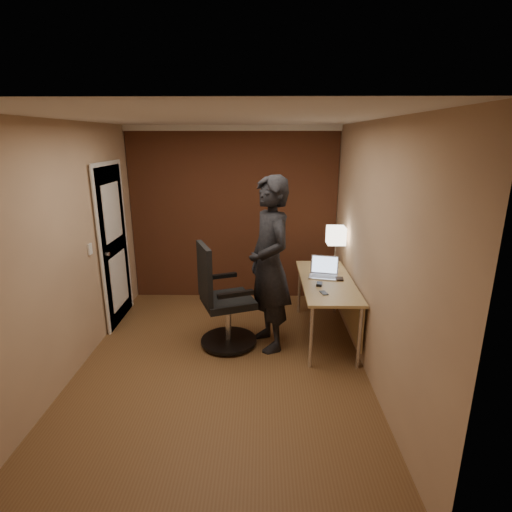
# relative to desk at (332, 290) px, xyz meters

# --- Properties ---
(room) EXTENTS (4.00, 4.00, 4.00)m
(room) POSITION_rel_desk_xyz_m (-1.53, 0.89, 0.77)
(room) COLOR brown
(room) RESTS_ON ground
(desk) EXTENTS (0.60, 1.50, 0.73)m
(desk) POSITION_rel_desk_xyz_m (0.00, 0.00, 0.00)
(desk) COLOR tan
(desk) RESTS_ON ground
(desk_lamp) EXTENTS (0.22, 0.22, 0.54)m
(desk_lamp) POSITION_rel_desk_xyz_m (0.09, 0.47, 0.55)
(desk_lamp) COLOR silver
(desk_lamp) RESTS_ON desk
(laptop) EXTENTS (0.38, 0.33, 0.23)m
(laptop) POSITION_rel_desk_xyz_m (-0.09, 0.15, 0.19)
(laptop) COLOR silver
(laptop) RESTS_ON desk
(mouse) EXTENTS (0.08, 0.11, 0.03)m
(mouse) POSITION_rel_desk_xyz_m (-0.19, -0.18, 0.14)
(mouse) COLOR black
(mouse) RESTS_ON desk
(phone) EXTENTS (0.09, 0.13, 0.01)m
(phone) POSITION_rel_desk_xyz_m (-0.17, -0.42, 0.13)
(phone) COLOR black
(phone) RESTS_ON desk
(wallet) EXTENTS (0.10, 0.12, 0.02)m
(wallet) POSITION_rel_desk_xyz_m (0.07, 0.01, 0.14)
(wallet) COLOR black
(wallet) RESTS_ON desk
(office_chair) EXTENTS (0.70, 0.76, 1.20)m
(office_chair) POSITION_rel_desk_xyz_m (-1.29, -0.24, -0.07)
(office_chair) COLOR black
(office_chair) RESTS_ON ground
(person) EXTENTS (0.70, 0.84, 1.96)m
(person) POSITION_rel_desk_xyz_m (-0.75, -0.21, 0.38)
(person) COLOR black
(person) RESTS_ON ground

